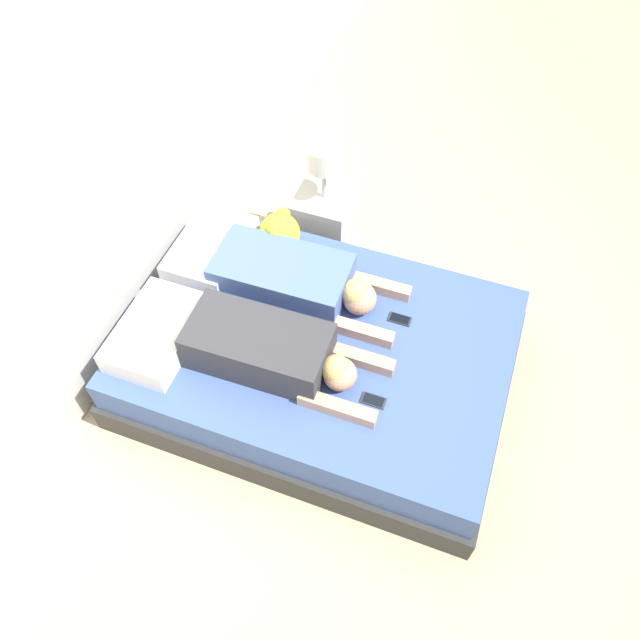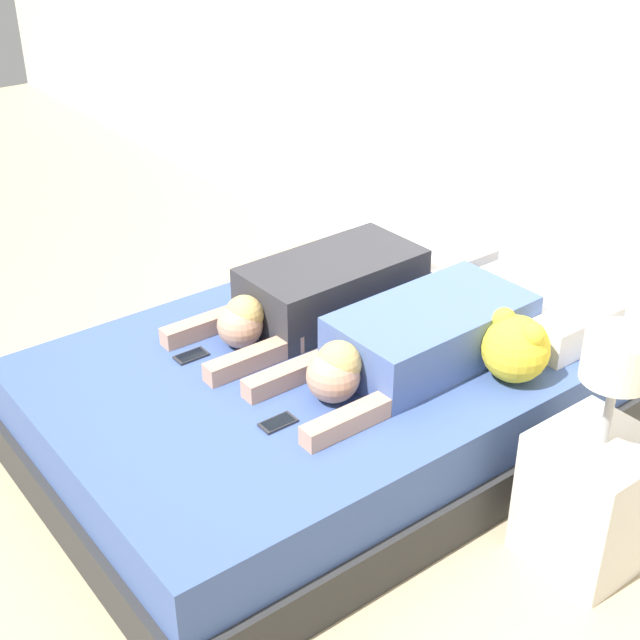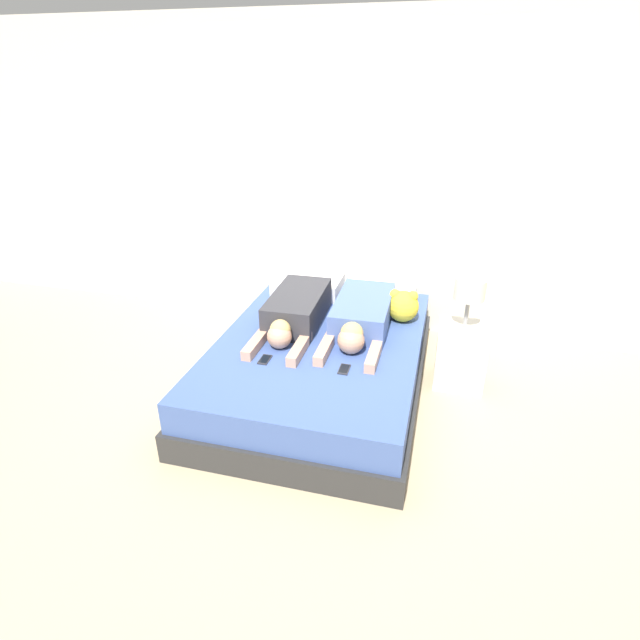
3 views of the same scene
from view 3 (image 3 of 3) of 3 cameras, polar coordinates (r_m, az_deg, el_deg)
The scene contains 11 objects.
ground_plane at distance 3.82m, azimuth 0.00°, elevation -7.64°, with size 12.00×12.00×0.00m, color tan.
wall_back at distance 4.41m, azimuth 4.08°, elevation 15.36°, with size 12.00×0.06×2.60m.
bed at distance 3.71m, azimuth 0.00°, elevation -5.02°, with size 1.48×2.09×0.42m.
pillow_head_left at distance 4.35m, azimuth -1.40°, elevation 4.02°, with size 0.57×0.37×0.14m.
pillow_head_right at distance 4.23m, azimuth 6.96°, elevation 3.16°, with size 0.57×0.37×0.14m.
person_left at distance 3.76m, azimuth -2.87°, elevation 0.97°, with size 0.39×1.05×0.23m.
person_right at distance 3.71m, azimuth 4.70°, elevation 0.41°, with size 0.41×1.08×0.21m.
cell_phone_left at distance 3.35m, azimuth -6.32°, elevation -4.52°, with size 0.07×0.12×0.01m.
cell_phone_right at distance 3.23m, azimuth 2.78°, elevation -5.64°, with size 0.07×0.12×0.01m.
plush_toy at distance 3.87m, azimuth 9.48°, elevation 1.67°, with size 0.24×0.24×0.25m.
nightstand at distance 3.88m, azimuth 15.87°, elevation -3.14°, with size 0.36×0.36×0.85m.
Camera 3 is at (0.80, -3.07, 2.12)m, focal length 28.00 mm.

